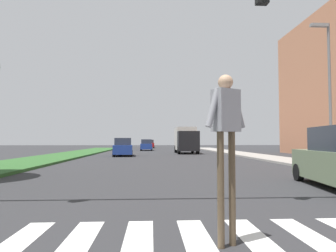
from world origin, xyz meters
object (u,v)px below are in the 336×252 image
at_px(street_lamp_right, 328,81).
at_px(truck_box_delivery, 186,139).
at_px(sedan_midblock, 123,148).
at_px(sedan_distant, 146,145).
at_px(sedan_far_horizon, 150,144).
at_px(pedestrian_performer, 226,131).
at_px(traffic_light_gantry, 9,9).

distance_m(street_lamp_right, truck_box_delivery, 21.18).
relative_size(sedan_midblock, sedan_distant, 1.03).
bearing_deg(street_lamp_right, sedan_far_horizon, 101.73).
height_order(pedestrian_performer, sedan_distant, pedestrian_performer).
relative_size(sedan_midblock, truck_box_delivery, 0.73).
height_order(street_lamp_right, pedestrian_performer, street_lamp_right).
height_order(sedan_midblock, truck_box_delivery, truck_box_delivery).
bearing_deg(pedestrian_performer, traffic_light_gantry, 150.92).
distance_m(street_lamp_right, pedestrian_performer, 13.60).
distance_m(pedestrian_performer, sedan_midblock, 25.53).
distance_m(traffic_light_gantry, pedestrian_performer, 5.59).
height_order(street_lamp_right, sedan_distant, street_lamp_right).
bearing_deg(pedestrian_performer, street_lamp_right, 52.59).
bearing_deg(sedan_far_horizon, traffic_light_gantry, -92.98).
relative_size(sedan_distant, sedan_far_horizon, 1.09).
distance_m(street_lamp_right, sedan_midblock, 19.29).
height_order(traffic_light_gantry, truck_box_delivery, traffic_light_gantry).
bearing_deg(pedestrian_performer, sedan_distant, 92.56).
height_order(street_lamp_right, sedan_midblock, street_lamp_right).
bearing_deg(truck_box_delivery, traffic_light_gantry, -104.26).
bearing_deg(traffic_light_gantry, street_lamp_right, 33.63).
xyz_separation_m(traffic_light_gantry, street_lamp_right, (12.31, 8.19, 0.17)).
bearing_deg(sedan_midblock, sedan_far_horizon, 85.50).
bearing_deg(traffic_light_gantry, pedestrian_performer, -29.08).
relative_size(traffic_light_gantry, truck_box_delivery, 1.72).
xyz_separation_m(sedan_far_horizon, truck_box_delivery, (4.44, -25.39, 0.86)).
distance_m(sedan_far_horizon, truck_box_delivery, 25.79).
xyz_separation_m(traffic_light_gantry, truck_box_delivery, (7.26, 28.54, -2.79)).
bearing_deg(sedan_midblock, traffic_light_gantry, -90.92).
distance_m(traffic_light_gantry, sedan_midblock, 23.15).
relative_size(pedestrian_performer, truck_box_delivery, 0.40).
distance_m(street_lamp_right, sedan_distant, 32.40).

